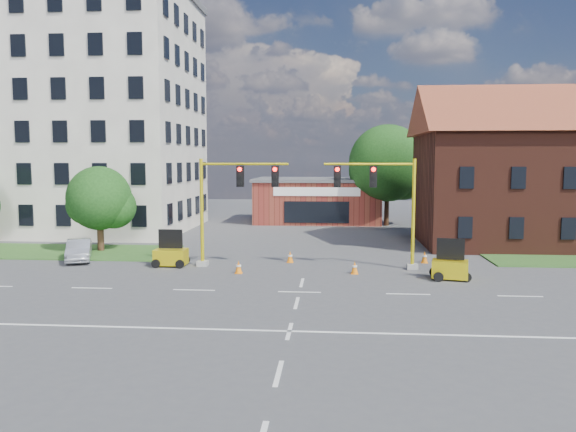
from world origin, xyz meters
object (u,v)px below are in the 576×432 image
at_px(signal_mast_east, 384,200).
at_px(trailer_west, 171,255).
at_px(signal_mast_west, 230,199).
at_px(trailer_east, 450,267).
at_px(pickup_white, 474,238).

relative_size(signal_mast_east, trailer_west, 3.03).
distance_m(signal_mast_west, signal_mast_east, 8.71).
xyz_separation_m(trailer_east, pickup_white, (3.73, 10.30, 0.08)).
relative_size(trailer_west, pickup_white, 0.40).
xyz_separation_m(trailer_west, pickup_white, (19.10, 7.93, 0.08)).
bearing_deg(trailer_west, signal_mast_east, 2.37).
distance_m(signal_mast_east, trailer_west, 12.60).
bearing_deg(trailer_west, trailer_east, -7.45).
xyz_separation_m(signal_mast_east, pickup_white, (6.94, 7.71, -3.20)).
relative_size(trailer_east, pickup_white, 0.39).
relative_size(signal_mast_west, trailer_west, 3.03).
distance_m(signal_mast_west, trailer_east, 12.63).
height_order(trailer_west, trailer_east, trailer_west).
bearing_deg(signal_mast_west, trailer_east, -12.29).
relative_size(signal_mast_west, trailer_east, 3.06).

